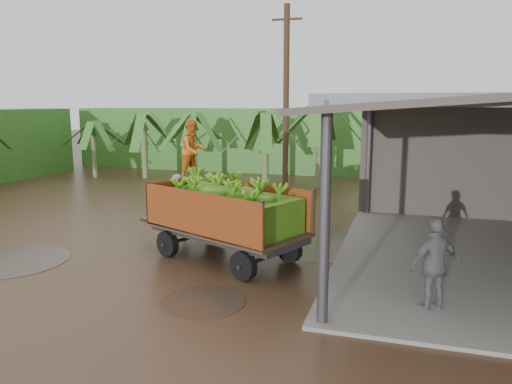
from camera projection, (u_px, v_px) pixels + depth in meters
ground at (157, 246)px, 13.99m from camera, size 100.00×100.00×0.00m
hedge_north at (256, 140)px, 29.30m from camera, size 22.00×3.00×3.60m
banana_trailer at (226, 211)px, 12.60m from camera, size 5.57×3.45×3.50m
man_blue at (178, 207)px, 14.44m from camera, size 0.83×0.68×1.95m
man_grey at (435, 265)px, 9.42m from camera, size 1.14×1.02×1.86m
utility_pole at (286, 104)px, 19.86m from camera, size 1.20×0.24×7.71m
banana_plants at (155, 152)px, 21.96m from camera, size 24.30×20.00×4.16m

